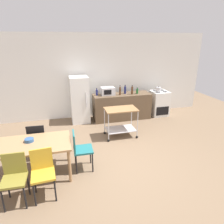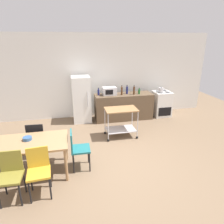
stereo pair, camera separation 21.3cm
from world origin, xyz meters
name	(u,v)px [view 1 (the left image)]	position (x,y,z in m)	size (l,w,h in m)	color
ground_plane	(118,162)	(0.00, 0.00, 0.00)	(12.00, 12.00, 0.00)	brown
back_wall	(93,76)	(0.00, 3.20, 1.45)	(8.40, 0.12, 2.90)	silver
kitchen_counter	(122,106)	(0.90, 2.60, 0.45)	(2.00, 0.64, 0.90)	brown
dining_table	(32,147)	(-1.79, -0.03, 0.67)	(1.50, 0.90, 0.75)	#A37A51
chair_olive	(14,176)	(-2.03, -0.70, 0.52)	(0.41, 0.41, 0.89)	olive
chair_black	(37,139)	(-1.76, 0.63, 0.52)	(0.42, 0.42, 0.89)	black
chair_teal	(80,148)	(-0.85, -0.05, 0.52)	(0.41, 0.41, 0.89)	#1E666B
chair_mustard	(43,170)	(-1.57, -0.67, 0.52)	(0.43, 0.43, 0.89)	gold
stove_oven	(159,103)	(2.35, 2.62, 0.45)	(0.60, 0.61, 0.92)	white
refrigerator	(80,100)	(-0.55, 2.70, 0.78)	(0.60, 0.63, 1.55)	white
kitchen_cart	(121,118)	(0.45, 1.27, 0.57)	(0.91, 0.57, 0.85)	olive
bottle_soda	(97,92)	(0.03, 2.66, 1.00)	(0.07, 0.07, 0.25)	navy
microwave	(108,91)	(0.40, 2.64, 1.03)	(0.46, 0.35, 0.26)	silver
bottle_soy_sauce	(120,91)	(0.81, 2.53, 1.04)	(0.06, 0.06, 0.33)	#4C2D19
bottle_vinegar	(125,90)	(1.02, 2.63, 1.03)	(0.07, 0.07, 0.31)	navy
bottle_sparkling_water	(132,90)	(1.23, 2.51, 1.04)	(0.07, 0.07, 0.31)	#4C2D19
bottle_olive_oil	(137,91)	(1.43, 2.53, 0.99)	(0.07, 0.07, 0.21)	#1E6628
fruit_bowl	(29,140)	(-1.84, 0.06, 0.78)	(0.18, 0.18, 0.07)	#33598C
kettle	(159,89)	(2.23, 2.52, 1.00)	(0.24, 0.17, 0.19)	silver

